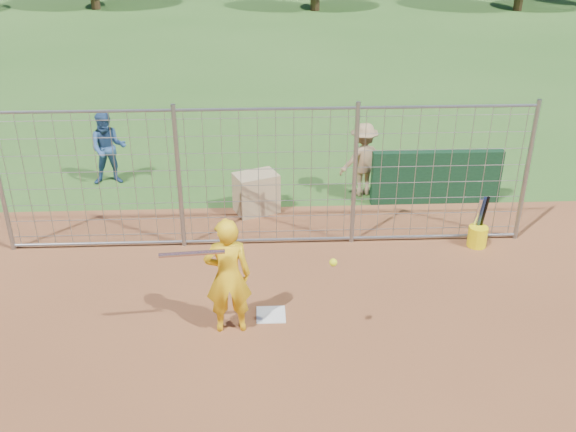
{
  "coord_description": "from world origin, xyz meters",
  "views": [
    {
      "loc": [
        -0.1,
        -8.08,
        5.6
      ],
      "look_at": [
        0.3,
        0.8,
        1.15
      ],
      "focal_mm": 40.0,
      "sensor_mm": 36.0,
      "label": 1
    }
  ],
  "objects_px": {
    "bystander_c": "(363,160)",
    "bucket_with_bats": "(478,234)",
    "equipment_bin": "(256,193)",
    "batter": "(228,276)",
    "bystander_a": "(108,148)"
  },
  "relations": [
    {
      "from": "bucket_with_bats",
      "to": "bystander_a",
      "type": "bearing_deg",
      "value": 156.05
    },
    {
      "from": "batter",
      "to": "bucket_with_bats",
      "type": "xyz_separation_m",
      "value": [
        4.3,
        2.25,
        -0.64
      ]
    },
    {
      "from": "batter",
      "to": "bystander_c",
      "type": "bearing_deg",
      "value": -123.99
    },
    {
      "from": "bystander_a",
      "to": "bucket_with_bats",
      "type": "distance_m",
      "value": 7.73
    },
    {
      "from": "bystander_c",
      "to": "equipment_bin",
      "type": "xyz_separation_m",
      "value": [
        -2.19,
        -0.73,
        -0.37
      ]
    },
    {
      "from": "bystander_c",
      "to": "bucket_with_bats",
      "type": "relative_size",
      "value": 1.59
    },
    {
      "from": "bystander_c",
      "to": "bucket_with_bats",
      "type": "height_order",
      "value": "bystander_c"
    },
    {
      "from": "bystander_c",
      "to": "batter",
      "type": "bearing_deg",
      "value": 41.46
    },
    {
      "from": "batter",
      "to": "bystander_a",
      "type": "relative_size",
      "value": 1.11
    },
    {
      "from": "bystander_c",
      "to": "equipment_bin",
      "type": "distance_m",
      "value": 2.34
    },
    {
      "from": "bucket_with_bats",
      "to": "equipment_bin",
      "type": "bearing_deg",
      "value": 158.17
    },
    {
      "from": "equipment_bin",
      "to": "batter",
      "type": "bearing_deg",
      "value": -118.07
    },
    {
      "from": "bystander_c",
      "to": "bucket_with_bats",
      "type": "distance_m",
      "value": 2.92
    },
    {
      "from": "bystander_c",
      "to": "bucket_with_bats",
      "type": "bearing_deg",
      "value": 107.88
    },
    {
      "from": "bystander_a",
      "to": "bystander_c",
      "type": "xyz_separation_m",
      "value": [
        5.32,
        -0.83,
        -0.03
      ]
    }
  ]
}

